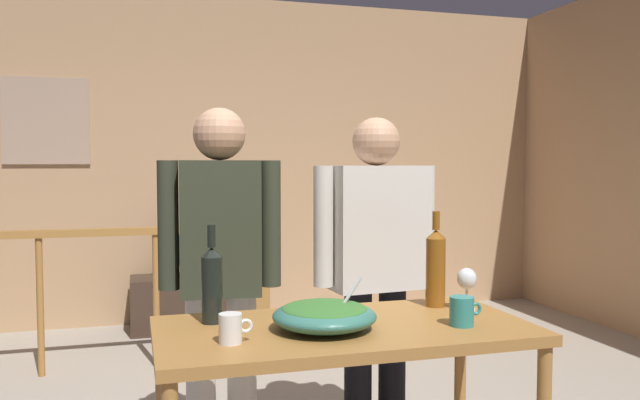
{
  "coord_description": "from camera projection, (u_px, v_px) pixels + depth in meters",
  "views": [
    {
      "loc": [
        -0.79,
        -2.72,
        1.4
      ],
      "look_at": [
        -0.07,
        -0.24,
        1.25
      ],
      "focal_mm": 35.93,
      "sensor_mm": 36.0,
      "label": 1
    }
  ],
  "objects": [
    {
      "name": "back_wall",
      "position": [
        226.0,
        160.0,
        5.79
      ],
      "size": [
        6.26,
        0.1,
        2.88
      ],
      "primitive_type": "cube",
      "color": "tan",
      "rests_on": "ground_plane"
    },
    {
      "name": "person_standing_left",
      "position": [
        221.0,
        264.0,
        2.8
      ],
      "size": [
        0.53,
        0.25,
        1.64
      ],
      "rotation": [
        0.0,
        0.0,
        3.05
      ],
      "color": "beige",
      "rests_on": "ground_plane"
    },
    {
      "name": "tv_console",
      "position": [
        186.0,
        303.0,
        5.41
      ],
      "size": [
        0.9,
        0.4,
        0.46
      ],
      "primitive_type": "cube",
      "color": "#38281E",
      "rests_on": "ground_plane"
    },
    {
      "name": "stair_railing",
      "position": [
        120.0,
        275.0,
        4.33
      ],
      "size": [
        3.05,
        0.1,
        1.02
      ],
      "color": "#9E6B33",
      "rests_on": "ground_plane"
    },
    {
      "name": "salad_bowl",
      "position": [
        324.0,
        314.0,
        2.25
      ],
      "size": [
        0.37,
        0.37,
        0.19
      ],
      "color": "#337060",
      "rests_on": "serving_table"
    },
    {
      "name": "framed_picture",
      "position": [
        46.0,
        121.0,
        5.3
      ],
      "size": [
        0.68,
        0.03,
        0.72
      ],
      "primitive_type": "cube",
      "color": "tan"
    },
    {
      "name": "mug_white",
      "position": [
        231.0,
        328.0,
        2.07
      ],
      "size": [
        0.11,
        0.08,
        0.1
      ],
      "color": "white",
      "rests_on": "serving_table"
    },
    {
      "name": "person_standing_right",
      "position": [
        376.0,
        257.0,
        3.0
      ],
      "size": [
        0.62,
        0.26,
        1.62
      ],
      "rotation": [
        0.0,
        0.0,
        3.24
      ],
      "color": "black",
      "rests_on": "ground_plane"
    },
    {
      "name": "flat_screen_tv",
      "position": [
        185.0,
        251.0,
        5.36
      ],
      "size": [
        0.46,
        0.12,
        0.36
      ],
      "color": "black",
      "rests_on": "tv_console"
    },
    {
      "name": "wine_bottle_dark",
      "position": [
        212.0,
        283.0,
        2.34
      ],
      "size": [
        0.08,
        0.08,
        0.36
      ],
      "color": "black",
      "rests_on": "serving_table"
    },
    {
      "name": "wine_bottle_amber",
      "position": [
        436.0,
        266.0,
        2.61
      ],
      "size": [
        0.08,
        0.08,
        0.39
      ],
      "color": "brown",
      "rests_on": "serving_table"
    },
    {
      "name": "mug_teal",
      "position": [
        462.0,
        311.0,
        2.3
      ],
      "size": [
        0.12,
        0.09,
        0.11
      ],
      "color": "teal",
      "rests_on": "serving_table"
    },
    {
      "name": "wine_glass",
      "position": [
        467.0,
        280.0,
        2.54
      ],
      "size": [
        0.08,
        0.08,
        0.17
      ],
      "color": "silver",
      "rests_on": "serving_table"
    },
    {
      "name": "serving_table",
      "position": [
        344.0,
        350.0,
        2.31
      ],
      "size": [
        1.34,
        0.67,
        0.82
      ],
      "color": "#9E6B33",
      "rests_on": "ground_plane"
    }
  ]
}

